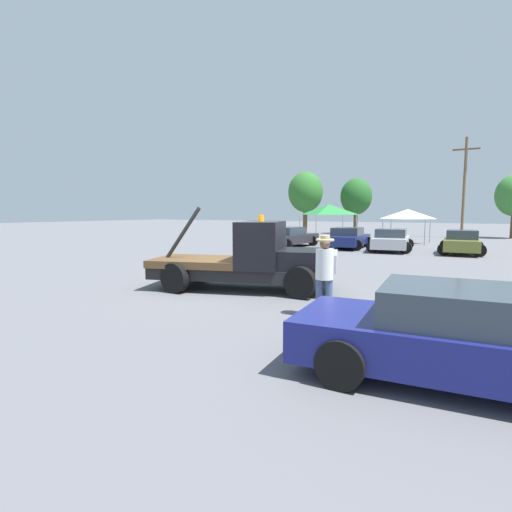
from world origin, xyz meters
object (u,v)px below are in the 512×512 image
at_px(tow_truck, 252,260).
at_px(parked_car_navy, 348,238).
at_px(person_near_truck, 324,269).
at_px(tree_center, 305,192).
at_px(utility_pole, 464,185).
at_px(canopy_tent_white, 407,214).
at_px(tree_right, 356,197).
at_px(traffic_cone, 297,272).
at_px(parked_car_olive, 462,242).
at_px(parked_car_silver, 391,240).
at_px(parked_car_charcoal, 289,237).
at_px(canopy_tent_green, 329,209).
at_px(foreground_car, 479,339).

bearing_deg(tow_truck, parked_car_navy, 78.80).
bearing_deg(person_near_truck, tree_center, 10.93).
bearing_deg(tow_truck, utility_pole, 64.74).
bearing_deg(canopy_tent_white, person_near_truck, -84.82).
distance_m(tree_right, traffic_cone, 30.17).
bearing_deg(traffic_cone, parked_car_olive, 70.18).
xyz_separation_m(parked_car_navy, parked_car_silver, (2.80, -0.51, -0.00)).
bearing_deg(parked_car_silver, parked_car_charcoal, 87.70).
height_order(tow_truck, parked_car_silver, tow_truck).
xyz_separation_m(person_near_truck, parked_car_olive, (1.89, 16.77, -0.43)).
bearing_deg(canopy_tent_white, tree_right, 123.28).
relative_size(tree_center, traffic_cone, 11.92).
relative_size(parked_car_navy, traffic_cone, 8.39).
distance_m(parked_car_navy, tree_center, 17.67).
xyz_separation_m(canopy_tent_green, utility_pole, (9.22, 9.49, 2.20)).
distance_m(tow_truck, parked_car_charcoal, 14.93).
xyz_separation_m(parked_car_silver, parked_car_olive, (3.75, 0.42, -0.00)).
bearing_deg(person_near_truck, foreground_car, -140.11).
relative_size(traffic_cone, utility_pole, 0.06).
bearing_deg(tree_right, tree_center, -156.49).
height_order(parked_car_silver, canopy_tent_white, canopy_tent_white).
bearing_deg(traffic_cone, parked_car_navy, 99.34).
distance_m(parked_car_navy, parked_car_silver, 2.84).
xyz_separation_m(parked_car_charcoal, parked_car_navy, (3.71, 1.03, -0.00)).
bearing_deg(foreground_car, tree_right, 103.96).
height_order(tow_truck, traffic_cone, tow_truck).
bearing_deg(tow_truck, parked_car_silver, 67.97).
bearing_deg(tow_truck, tree_center, 92.63).
xyz_separation_m(tow_truck, person_near_truck, (2.98, -1.90, 0.18)).
height_order(person_near_truck, tree_center, tree_center).
xyz_separation_m(parked_car_olive, canopy_tent_white, (-3.98, 6.25, 1.52)).
bearing_deg(canopy_tent_white, parked_car_olive, -57.53).
xyz_separation_m(parked_car_charcoal, traffic_cone, (5.77, -11.50, -0.40)).
height_order(tree_right, utility_pole, utility_pole).
bearing_deg(tree_center, tow_truck, -69.77).
relative_size(parked_car_silver, canopy_tent_white, 1.57).
bearing_deg(tree_right, parked_car_charcoal, -87.90).
bearing_deg(parked_car_olive, foreground_car, -179.68).
relative_size(person_near_truck, canopy_tent_green, 0.51).
bearing_deg(person_near_truck, tow_truck, 44.63).
bearing_deg(foreground_car, parked_car_silver, 100.15).
bearing_deg(traffic_cone, person_near_truck, -59.00).
xyz_separation_m(tow_truck, canopy_tent_white, (0.89, 21.11, 1.27)).
xyz_separation_m(canopy_tent_green, canopy_tent_white, (6.03, 0.23, -0.35)).
relative_size(tow_truck, parked_car_olive, 1.29).
height_order(foreground_car, parked_car_navy, same).
bearing_deg(canopy_tent_green, person_near_truck, -70.39).
bearing_deg(parked_car_olive, parked_car_charcoal, 92.07).
height_order(foreground_car, canopy_tent_white, canopy_tent_white).
height_order(tree_right, traffic_cone, tree_right).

